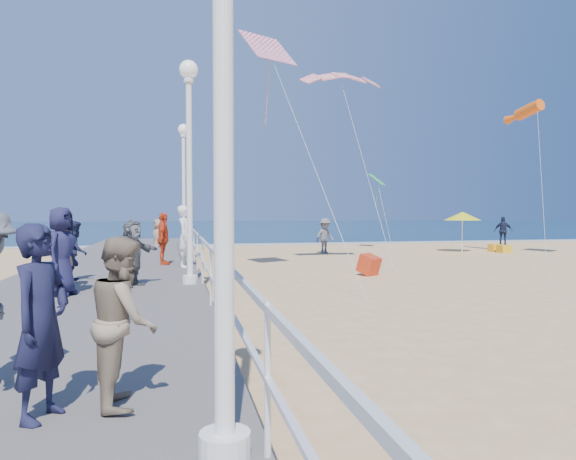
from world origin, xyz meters
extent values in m
plane|color=#E9BA7A|center=(0.00, 0.00, 0.00)|extent=(160.00, 160.00, 0.00)
cube|color=#0B2A46|center=(0.00, 65.00, 0.01)|extent=(160.00, 90.00, 0.05)
cube|color=silver|center=(0.00, 20.50, 0.03)|extent=(160.00, 1.20, 0.04)
cube|color=slate|center=(-7.50, 0.00, 0.20)|extent=(5.00, 44.00, 0.40)
cube|color=white|center=(-5.05, 0.00, 1.45)|extent=(0.05, 42.00, 0.06)
cube|color=white|center=(-5.05, 0.00, 0.95)|extent=(0.05, 42.00, 0.04)
cylinder|color=white|center=(-5.35, -9.00, 0.50)|extent=(0.36, 0.36, 0.20)
cylinder|color=white|center=(-5.35, -9.00, 2.85)|extent=(0.14, 0.14, 4.70)
cylinder|color=white|center=(-5.35, 0.00, 0.50)|extent=(0.36, 0.36, 0.20)
cylinder|color=white|center=(-5.35, 0.00, 2.85)|extent=(0.14, 0.14, 4.70)
sphere|color=white|center=(-5.35, 0.00, 5.50)|extent=(0.44, 0.44, 0.44)
cylinder|color=white|center=(-5.35, 9.00, 0.50)|extent=(0.36, 0.36, 0.20)
cylinder|color=white|center=(-5.35, 9.00, 2.85)|extent=(0.14, 0.14, 4.70)
sphere|color=white|center=(-5.35, 9.00, 5.50)|extent=(0.44, 0.44, 0.44)
imported|color=white|center=(-5.40, 3.77, 1.36)|extent=(0.64, 0.80, 1.93)
imported|color=#2E6EAF|center=(-5.25, 3.92, 1.72)|extent=(0.47, 0.54, 0.95)
imported|color=#171834|center=(-6.77, -7.94, 1.21)|extent=(0.59, 0.70, 1.63)
imported|color=gray|center=(-6.13, -7.74, 1.15)|extent=(0.62, 0.77, 1.51)
imported|color=red|center=(-6.08, 4.70, 1.25)|extent=(0.47, 1.02, 1.70)
imported|color=#1C1B3D|center=(-7.98, -1.24, 1.31)|extent=(0.81, 1.02, 1.82)
imported|color=#57585C|center=(-6.65, -0.20, 1.17)|extent=(1.14, 1.46, 1.54)
imported|color=gray|center=(-8.12, -0.39, 1.30)|extent=(0.69, 0.78, 1.80)
imported|color=#1B203D|center=(-8.14, 1.13, 1.15)|extent=(0.61, 0.76, 1.50)
imported|color=slate|center=(1.76, 12.61, 0.91)|extent=(1.34, 1.09, 1.81)
imported|color=#181F36|center=(14.84, 16.63, 0.92)|extent=(1.12, 1.03, 1.83)
imported|color=gray|center=(-6.54, 13.60, 0.89)|extent=(0.78, 0.99, 1.77)
cube|color=red|center=(0.61, 3.57, 0.30)|extent=(0.84, 0.89, 0.74)
cylinder|color=white|center=(9.15, 12.03, 0.90)|extent=(0.05, 0.05, 1.80)
cone|color=yellow|center=(9.15, 12.03, 1.91)|extent=(1.90, 1.90, 0.45)
cube|color=gold|center=(11.00, 11.10, 0.20)|extent=(0.55, 0.55, 0.40)
cube|color=yellow|center=(11.01, 11.88, 0.20)|extent=(0.55, 0.55, 0.40)
cylinder|color=#ED5913|center=(10.99, 9.31, 7.04)|extent=(0.95, 2.37, 1.01)
cube|color=#2AC656|center=(5.66, 15.33, 4.00)|extent=(1.28, 1.33, 0.67)
cube|color=#CF184E|center=(-2.70, 4.23, 7.50)|extent=(1.94, 1.74, 1.15)
camera|label=1|loc=(-5.67, -12.49, 2.12)|focal=32.00mm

